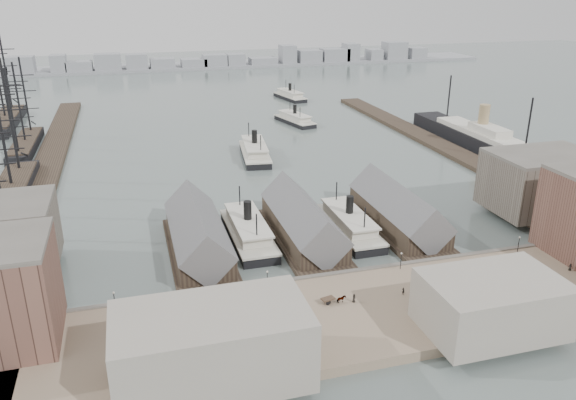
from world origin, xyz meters
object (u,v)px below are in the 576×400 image
object	(u,v)px
horse_cart_left	(190,308)
horse_cart_center	(337,299)
horse_cart_right	(474,283)
ferry_docked_west	(248,230)
ocean_steamer	(481,139)

from	to	relation	value
horse_cart_left	horse_cart_center	xyz separation A→B (m)	(27.99, -4.91, 0.04)
horse_cart_left	horse_cart_right	size ratio (longest dim) A/B	1.01
horse_cart_left	ferry_docked_west	bearing A→B (deg)	-22.48
horse_cart_left	horse_cart_right	distance (m)	57.87
ocean_steamer	horse_cart_right	world-z (taller)	ocean_steamer
ocean_steamer	horse_cart_left	size ratio (longest dim) A/B	18.55
horse_cart_center	ferry_docked_west	bearing A→B (deg)	1.06
ocean_steamer	horse_cart_center	distance (m)	134.15
horse_cart_left	horse_cart_right	bearing A→B (deg)	-89.53
ferry_docked_west	horse_cart_left	bearing A→B (deg)	-119.52
horse_cart_left	horse_cart_center	distance (m)	28.42
ferry_docked_west	horse_cart_right	distance (m)	55.29
horse_cart_left	horse_cart_center	world-z (taller)	horse_cart_center
ocean_steamer	horse_cart_right	distance (m)	116.46
horse_cart_left	horse_cart_right	world-z (taller)	horse_cart_right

